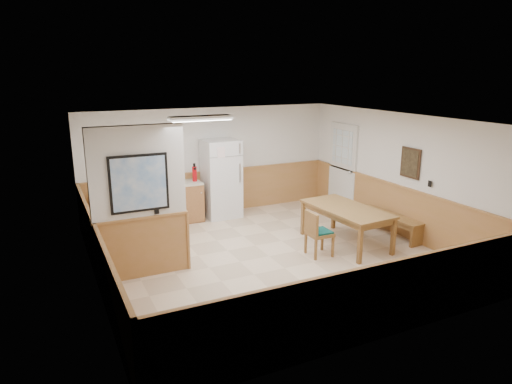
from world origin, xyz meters
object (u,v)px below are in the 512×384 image
dining_bench (390,219)px  soap_bottle (112,185)px  dining_chair (316,230)px  dining_table (346,212)px  fire_extinguisher (195,173)px  refrigerator (221,179)px

dining_bench → soap_bottle: (-5.07, 2.75, 0.67)m
dining_chair → soap_bottle: bearing=137.6°
dining_table → soap_bottle: (-3.95, 2.77, 0.35)m
dining_chair → soap_bottle: 4.35m
dining_chair → fire_extinguisher: size_ratio=2.08×
refrigerator → dining_table: 3.13m
dining_table → refrigerator: bearing=115.4°
refrigerator → dining_bench: 3.83m
fire_extinguisher → soap_bottle: 1.80m
dining_table → dining_bench: bearing=-2.8°
dining_chair → refrigerator: bearing=104.5°
fire_extinguisher → soap_bottle: bearing=-180.0°
dining_table → soap_bottle: soap_bottle is taller
refrigerator → dining_chair: refrigerator is taller
fire_extinguisher → refrigerator: bearing=-2.5°
dining_table → soap_bottle: bearing=141.2°
dining_table → dining_chair: size_ratio=2.24×
dining_table → fire_extinguisher: (-2.15, 2.76, 0.42)m
refrigerator → fire_extinguisher: (-0.62, 0.03, 0.18)m
dining_bench → soap_bottle: 5.81m
dining_bench → soap_bottle: size_ratio=7.04×
dining_bench → fire_extinguisher: size_ratio=3.81×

